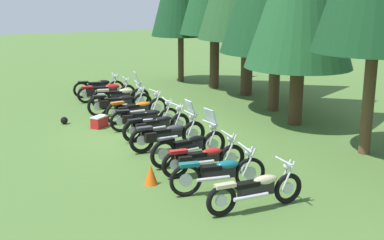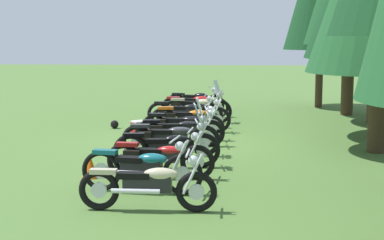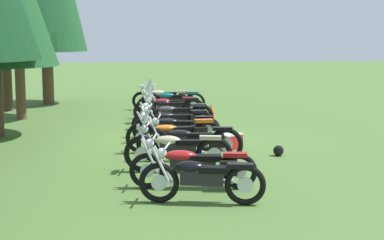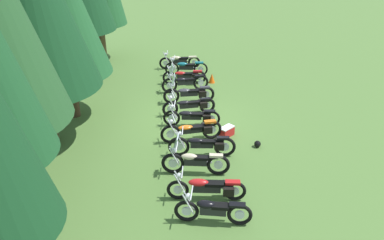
# 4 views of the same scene
# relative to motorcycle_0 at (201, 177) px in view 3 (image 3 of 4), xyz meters

# --- Properties ---
(ground_plane) EXTENTS (80.00, 80.00, 0.00)m
(ground_plane) POSITION_rel_motorcycle_0_xyz_m (6.29, -0.01, -0.45)
(ground_plane) COLOR #4C7033
(motorcycle_0) EXTENTS (0.70, 2.13, 1.00)m
(motorcycle_0) POSITION_rel_motorcycle_0_xyz_m (0.00, 0.00, 0.00)
(motorcycle_0) COLOR black
(motorcycle_0) RESTS_ON ground_plane
(motorcycle_1) EXTENTS (0.75, 2.35, 0.99)m
(motorcycle_1) POSITION_rel_motorcycle_0_xyz_m (1.01, -0.01, -0.00)
(motorcycle_1) COLOR black
(motorcycle_1) RESTS_ON ground_plane
(motorcycle_2) EXTENTS (0.67, 2.23, 1.39)m
(motorcycle_2) POSITION_rel_motorcycle_0_xyz_m (2.37, 0.24, 0.03)
(motorcycle_2) COLOR black
(motorcycle_2) RESTS_ON ground_plane
(motorcycle_3) EXTENTS (0.68, 2.38, 1.03)m
(motorcycle_3) POSITION_rel_motorcycle_0_xyz_m (3.42, -0.17, 0.01)
(motorcycle_3) COLOR black
(motorcycle_3) RESTS_ON ground_plane
(motorcycle_4) EXTENTS (0.75, 2.34, 1.03)m
(motorcycle_4) POSITION_rel_motorcycle_0_xyz_m (4.54, 0.09, 0.00)
(motorcycle_4) COLOR black
(motorcycle_4) RESTS_ON ground_plane
(motorcycle_5) EXTENTS (0.78, 2.29, 1.00)m
(motorcycle_5) POSITION_rel_motorcycle_0_xyz_m (5.70, -0.04, -0.02)
(motorcycle_5) COLOR black
(motorcycle_5) RESTS_ON ground_plane
(motorcycle_6) EXTENTS (0.74, 2.30, 1.00)m
(motorcycle_6) POSITION_rel_motorcycle_0_xyz_m (6.76, -0.02, -0.03)
(motorcycle_6) COLOR black
(motorcycle_6) RESTS_ON ground_plane
(motorcycle_7) EXTENTS (0.64, 2.34, 1.38)m
(motorcycle_7) POSITION_rel_motorcycle_0_xyz_m (7.95, -0.12, 0.01)
(motorcycle_7) COLOR black
(motorcycle_7) RESTS_ON ground_plane
(motorcycle_8) EXTENTS (0.63, 2.30, 1.39)m
(motorcycle_8) POSITION_rel_motorcycle_0_xyz_m (9.28, -0.00, 0.02)
(motorcycle_8) COLOR black
(motorcycle_8) RESTS_ON ground_plane
(motorcycle_9) EXTENTS (0.70, 2.20, 1.00)m
(motorcycle_9) POSITION_rel_motorcycle_0_xyz_m (10.23, -0.11, -0.02)
(motorcycle_9) COLOR black
(motorcycle_9) RESTS_ON ground_plane
(motorcycle_10) EXTENTS (0.76, 2.27, 1.03)m
(motorcycle_10) POSITION_rel_motorcycle_0_xyz_m (11.39, -0.25, 0.02)
(motorcycle_10) COLOR black
(motorcycle_10) RESTS_ON ground_plane
(motorcycle_11) EXTENTS (0.61, 2.27, 0.99)m
(motorcycle_11) POSITION_rel_motorcycle_0_xyz_m (12.53, 0.03, -0.02)
(motorcycle_11) COLOR black
(motorcycle_11) RESTS_ON ground_plane
(picnic_cooler) EXTENTS (0.62, 0.66, 0.38)m
(picnic_cooler) POSITION_rel_motorcycle_0_xyz_m (4.77, -1.26, -0.26)
(picnic_cooler) COLOR red
(picnic_cooler) RESTS_ON ground_plane
(traffic_cone) EXTENTS (0.32, 0.32, 0.48)m
(traffic_cone) POSITION_rel_motorcycle_0_xyz_m (10.28, -1.48, -0.21)
(traffic_cone) COLOR #EA590F
(traffic_cone) RESTS_ON ground_plane
(dropped_helmet) EXTENTS (0.25, 0.25, 0.25)m
(dropped_helmet) POSITION_rel_motorcycle_0_xyz_m (3.84, -2.24, -0.33)
(dropped_helmet) COLOR black
(dropped_helmet) RESTS_ON ground_plane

